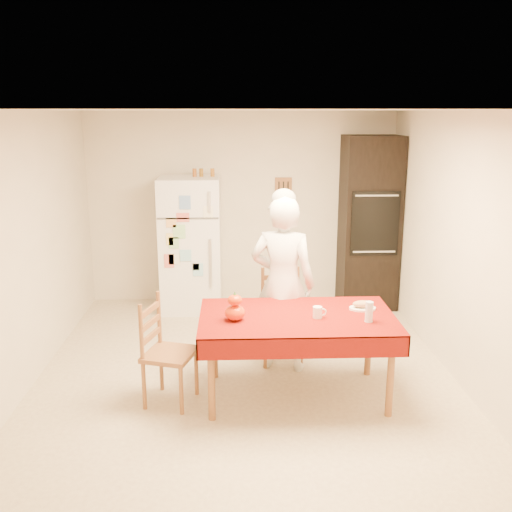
{
  "coord_description": "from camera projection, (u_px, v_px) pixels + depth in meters",
  "views": [
    {
      "loc": [
        -0.1,
        -5.18,
        2.49
      ],
      "look_at": [
        0.11,
        0.2,
        1.12
      ],
      "focal_mm": 40.0,
      "sensor_mm": 36.0,
      "label": 1
    }
  ],
  "objects": [
    {
      "name": "chair_far",
      "position": [
        281.0,
        312.0,
        5.8
      ],
      "size": [
        0.43,
        0.41,
        0.95
      ],
      "rotation": [
        0.0,
        0.0,
        0.03
      ],
      "color": "brown",
      "rests_on": "floor"
    },
    {
      "name": "spice_jar_left",
      "position": [
        194.0,
        173.0,
        7.05
      ],
      "size": [
        0.05,
        0.05,
        0.1
      ],
      "primitive_type": "cylinder",
      "color": "#974F1B",
      "rests_on": "refrigerator"
    },
    {
      "name": "coffee_mug",
      "position": [
        317.0,
        312.0,
        4.9
      ],
      "size": [
        0.08,
        0.08,
        0.1
      ],
      "primitive_type": "cylinder",
      "color": "white",
      "rests_on": "dining_table"
    },
    {
      "name": "dining_table",
      "position": [
        297.0,
        323.0,
        4.98
      ],
      "size": [
        1.7,
        1.0,
        0.76
      ],
      "color": "brown",
      "rests_on": "floor"
    },
    {
      "name": "pumpkin_lower",
      "position": [
        235.0,
        313.0,
        4.84
      ],
      "size": [
        0.18,
        0.18,
        0.13
      ],
      "primitive_type": "ellipsoid",
      "color": "#ED4D05",
      "rests_on": "dining_table"
    },
    {
      "name": "pumpkin_upper",
      "position": [
        235.0,
        300.0,
        4.81
      ],
      "size": [
        0.12,
        0.12,
        0.09
      ],
      "primitive_type": "ellipsoid",
      "color": "#E24D05",
      "rests_on": "pumpkin_lower"
    },
    {
      "name": "refrigerator",
      "position": [
        191.0,
        244.0,
        7.22
      ],
      "size": [
        0.75,
        0.74,
        1.7
      ],
      "color": "white",
      "rests_on": "floor"
    },
    {
      "name": "seated_woman",
      "position": [
        283.0,
        284.0,
        5.51
      ],
      "size": [
        0.72,
        0.57,
        1.73
      ],
      "primitive_type": "imported",
      "rotation": [
        0.0,
        0.0,
        2.88
      ],
      "color": "silver",
      "rests_on": "floor"
    },
    {
      "name": "floor",
      "position": [
        246.0,
        370.0,
        5.64
      ],
      "size": [
        4.5,
        4.5,
        0.0
      ],
      "primitive_type": "plane",
      "color": "tan",
      "rests_on": "ground"
    },
    {
      "name": "bread_loaf",
      "position": [
        363.0,
        304.0,
        5.11
      ],
      "size": [
        0.18,
        0.1,
        0.06
      ],
      "primitive_type": "ellipsoid",
      "color": "#9C714D",
      "rests_on": "bread_plate"
    },
    {
      "name": "chair_left",
      "position": [
        163.0,
        347.0,
        4.93
      ],
      "size": [
        0.51,
        0.52,
        0.95
      ],
      "rotation": [
        0.0,
        0.0,
        1.27
      ],
      "color": "brown",
      "rests_on": "floor"
    },
    {
      "name": "bread_plate",
      "position": [
        362.0,
        308.0,
        5.12
      ],
      "size": [
        0.24,
        0.24,
        0.02
      ],
      "primitive_type": "cylinder",
      "color": "white",
      "rests_on": "dining_table"
    },
    {
      "name": "spice_jar_right",
      "position": [
        212.0,
        173.0,
        7.06
      ],
      "size": [
        0.05,
        0.05,
        0.1
      ],
      "primitive_type": "cylinder",
      "color": "#975C1B",
      "rests_on": "refrigerator"
    },
    {
      "name": "wine_glass",
      "position": [
        369.0,
        312.0,
        4.8
      ],
      "size": [
        0.07,
        0.07,
        0.18
      ],
      "primitive_type": "cylinder",
      "color": "silver",
      "rests_on": "dining_table"
    },
    {
      "name": "spice_jar_mid",
      "position": [
        201.0,
        173.0,
        7.06
      ],
      "size": [
        0.05,
        0.05,
        0.1
      ],
      "primitive_type": "cylinder",
      "color": "brown",
      "rests_on": "refrigerator"
    },
    {
      "name": "room_shell",
      "position": [
        245.0,
        208.0,
        5.24
      ],
      "size": [
        4.02,
        4.52,
        2.51
      ],
      "color": "beige",
      "rests_on": "ground"
    },
    {
      "name": "oven_cabinet",
      "position": [
        369.0,
        223.0,
        7.29
      ],
      "size": [
        0.7,
        0.62,
        2.2
      ],
      "color": "black",
      "rests_on": "floor"
    }
  ]
}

